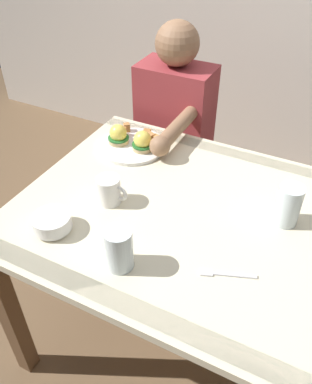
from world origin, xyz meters
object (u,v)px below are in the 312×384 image
eggs_benedict_plate (132,142)px  water_glass_far (288,207)px  fork (225,274)px  coffee_mug (109,190)px  water_glass_near (119,251)px  diner_person (173,129)px  dining_table (198,239)px  fruit_bowl (52,223)px

eggs_benedict_plate → water_glass_far: bearing=-13.8°
fork → coffee_mug: bearing=164.7°
water_glass_near → water_glass_far: 0.54m
eggs_benedict_plate → diner_person: bearing=86.5°
water_glass_far → dining_table: bearing=-159.0°
diner_person → dining_table: bearing=-57.9°
fruit_bowl → fork: fruit_bowl is taller
fruit_bowl → water_glass_far: (0.63, 0.36, 0.03)m
dining_table → water_glass_far: bearing=21.0°
dining_table → fork: bearing=-51.9°
eggs_benedict_plate → water_glass_near: (0.27, -0.55, 0.03)m
fork → water_glass_near: (-0.27, -0.10, 0.05)m
eggs_benedict_plate → fruit_bowl: bearing=-88.1°
coffee_mug → diner_person: diner_person is taller
eggs_benedict_plate → coffee_mug: size_ratio=2.43×
water_glass_far → coffee_mug: bearing=-163.0°
fruit_bowl → water_glass_near: size_ratio=0.92×
dining_table → coffee_mug: (-0.30, -0.07, 0.16)m
fork → water_glass_near: bearing=-160.0°
dining_table → eggs_benedict_plate: size_ratio=4.44×
eggs_benedict_plate → fruit_bowl: (0.02, -0.52, 0.00)m
coffee_mug → water_glass_near: size_ratio=0.85×
dining_table → diner_person: diner_person is taller
fruit_bowl → coffee_mug: size_ratio=1.08×
coffee_mug → fruit_bowl: bearing=-113.6°
water_glass_far → water_glass_near: bearing=-133.7°
eggs_benedict_plate → water_glass_near: bearing=-63.4°
fork → water_glass_far: water_glass_far is taller
fruit_bowl → fork: 0.54m
fruit_bowl → water_glass_near: water_glass_near is taller
diner_person → eggs_benedict_plate: bearing=-93.5°
eggs_benedict_plate → fruit_bowl: eggs_benedict_plate is taller
dining_table → water_glass_near: (-0.12, -0.29, 0.16)m
water_glass_far → diner_person: diner_person is taller
coffee_mug → water_glass_near: (0.17, -0.22, 0.01)m
coffee_mug → fork: coffee_mug is taller
fruit_bowl → water_glass_far: bearing=29.8°
dining_table → water_glass_far: size_ratio=8.75×
coffee_mug → fork: (0.45, -0.12, -0.05)m
coffee_mug → water_glass_near: bearing=-52.2°
coffee_mug → diner_person: (-0.08, 0.67, -0.14)m
diner_person → coffee_mug: bearing=-83.1°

